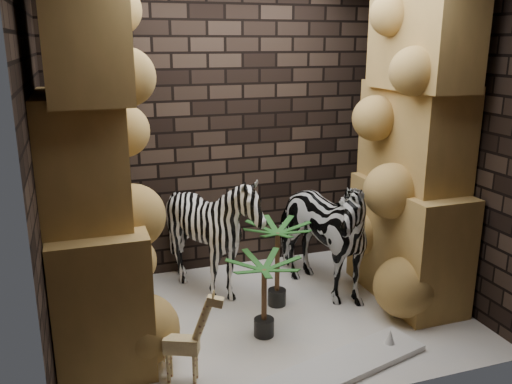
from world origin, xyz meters
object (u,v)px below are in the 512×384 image
object	(u,v)px
zebra_right	(316,222)
surfboard	(342,367)
giraffe_toy	(181,335)
palm_back	(264,297)
zebra_left	(213,239)
palm_front	(277,264)

from	to	relation	value
zebra_right	surfboard	xyz separation A→B (m)	(-0.35, -1.26, -0.70)
zebra_right	surfboard	distance (m)	1.48
giraffe_toy	palm_back	world-z (taller)	giraffe_toy
zebra_right	zebra_left	bearing A→B (deg)	148.28
zebra_left	palm_front	size ratio (longest dim) A/B	1.55
palm_front	zebra_left	bearing A→B (deg)	142.52
zebra_right	giraffe_toy	size ratio (longest dim) A/B	1.98
zebra_right	zebra_left	world-z (taller)	zebra_right
palm_front	palm_back	distance (m)	0.56
palm_front	surfboard	distance (m)	1.19
zebra_left	palm_front	distance (m)	0.66
zebra_right	giraffe_toy	world-z (taller)	zebra_right
giraffe_toy	zebra_right	bearing A→B (deg)	57.43
zebra_left	palm_back	bearing A→B (deg)	-57.30
surfboard	zebra_left	bearing A→B (deg)	96.74
giraffe_toy	palm_front	xyz separation A→B (m)	(1.06, 0.87, 0.04)
giraffe_toy	palm_front	world-z (taller)	palm_front
palm_back	surfboard	size ratio (longest dim) A/B	0.48
palm_front	zebra_right	bearing A→B (deg)	16.30
zebra_right	surfboard	size ratio (longest dim) A/B	1.00
zebra_right	palm_back	xyz separation A→B (m)	(-0.74, -0.60, -0.38)
palm_back	surfboard	bearing A→B (deg)	-59.01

